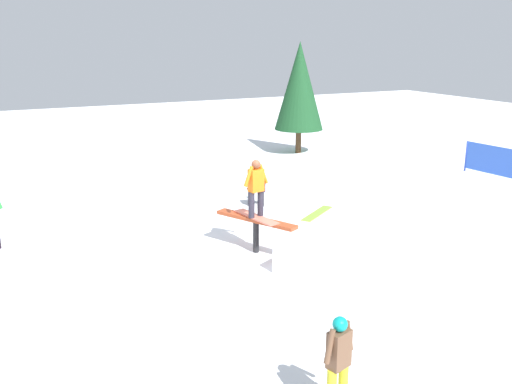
# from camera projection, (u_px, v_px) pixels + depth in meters

# --- Properties ---
(ground_plane) EXTENTS (60.00, 60.00, 0.00)m
(ground_plane) POSITION_uv_depth(u_px,v_px,m) (256.00, 252.00, 13.01)
(ground_plane) COLOR white
(rail_feature) EXTENTS (2.01, 1.19, 0.82)m
(rail_feature) POSITION_uv_depth(u_px,v_px,m) (256.00, 223.00, 12.83)
(rail_feature) COLOR black
(rail_feature) RESTS_ON ground
(snow_kicker_ramp) EXTENTS (2.28, 2.14, 0.57)m
(snow_kicker_ramp) POSITION_uv_depth(u_px,v_px,m) (329.00, 259.00, 11.82)
(snow_kicker_ramp) COLOR white
(snow_kicker_ramp) RESTS_ON ground
(main_rider_on_rail) EXTENTS (1.39, 0.67, 1.33)m
(main_rider_on_rail) POSITION_uv_depth(u_px,v_px,m) (256.00, 190.00, 12.62)
(main_rider_on_rail) COLOR #E5725B
(main_rider_on_rail) RESTS_ON rail_feature
(bystander_brown) EXTENTS (0.27, 0.56, 1.36)m
(bystander_brown) POSITION_uv_depth(u_px,v_px,m) (339.00, 359.00, 7.31)
(bystander_brown) COLOR gold
(bystander_brown) RESTS_ON ground
(loose_snowboard_lime) EXTENTS (1.11, 1.44, 0.02)m
(loose_snowboard_lime) POSITION_uv_depth(u_px,v_px,m) (317.00, 213.00, 15.79)
(loose_snowboard_lime) COLOR #8CD73A
(loose_snowboard_lime) RESTS_ON ground
(folding_chair) EXTENTS (0.51, 0.51, 0.88)m
(folding_chair) POSITION_uv_depth(u_px,v_px,m) (258.00, 191.00, 16.51)
(folding_chair) COLOR #3F3F44
(folding_chair) RESTS_ON ground
(pine_tree_near) EXTENTS (2.01, 2.01, 4.57)m
(pine_tree_near) POSITION_uv_depth(u_px,v_px,m) (299.00, 86.00, 23.30)
(pine_tree_near) COLOR #4C331E
(pine_tree_near) RESTS_ON ground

